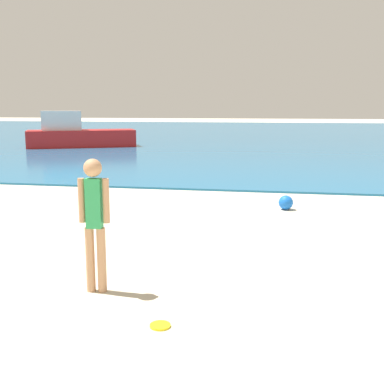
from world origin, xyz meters
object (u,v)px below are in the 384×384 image
Objects in this scene: frisbee at (160,326)px; beach_ball at (286,203)px; person_standing at (94,217)px; boat_near at (77,134)px.

frisbee is 6.58m from beach_ball.
beach_ball is (2.48, 5.58, -0.82)m from person_standing.
person_standing is 0.27× the size of boat_near.
boat_near is 19.36m from beach_ball.
person_standing is 7.60× the size of frisbee.
beach_ball is (1.42, 6.43, 0.16)m from frisbee.
boat_near reaches higher than frisbee.
person_standing reaches higher than beach_ball.
person_standing reaches higher than frisbee.
person_standing is at bearing -114.01° from beach_ball.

